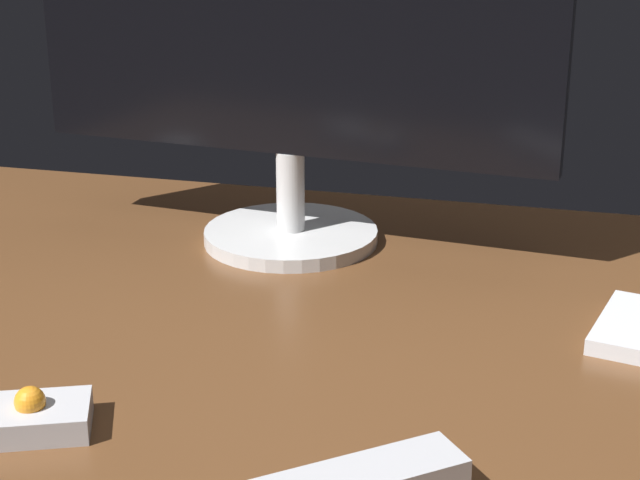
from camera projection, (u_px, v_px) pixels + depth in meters
The scene contains 2 objects.
desk at pixel (373, 340), 98.45cm from camera, with size 140.00×84.00×2.00cm, color brown.
monitor at pixel (289, 18), 112.26cm from camera, with size 60.95×20.41×47.54cm.
Camera 1 is at (17.11, -87.67, 43.78)cm, focal length 57.72 mm.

